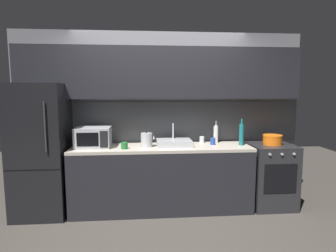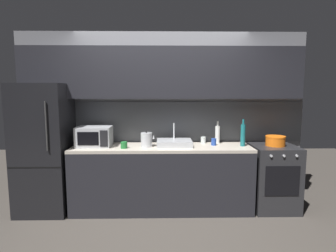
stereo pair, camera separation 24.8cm
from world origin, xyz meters
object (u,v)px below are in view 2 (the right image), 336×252
at_px(mug_blue, 214,142).
at_px(mug_clear, 203,140).
at_px(oven_range, 273,177).
at_px(refrigerator, 44,148).
at_px(kettle, 147,140).
at_px(wine_bottle_white, 217,134).
at_px(mug_green, 124,145).
at_px(microwave, 94,136).
at_px(wine_bottle_teal, 243,135).
at_px(cooking_pot, 275,141).

relative_size(mug_blue, mug_clear, 1.03).
bearing_deg(oven_range, refrigerator, 179.98).
height_order(refrigerator, mug_blue, refrigerator).
relative_size(kettle, mug_blue, 2.27).
height_order(oven_range, mug_clear, mug_clear).
relative_size(wine_bottle_white, mug_green, 3.67).
height_order(kettle, mug_clear, kettle).
bearing_deg(mug_clear, kettle, -163.46).
distance_m(oven_range, mug_clear, 1.10).
distance_m(wine_bottle_white, mug_clear, 0.22).
bearing_deg(mug_blue, oven_range, -3.89).
relative_size(microwave, wine_bottle_white, 1.42).
xyz_separation_m(oven_range, kettle, (-1.77, -0.03, 0.55)).
bearing_deg(mug_clear, mug_green, -162.74).
distance_m(microwave, mug_blue, 1.65).
distance_m(microwave, mug_green, 0.46).
height_order(kettle, mug_blue, kettle).
bearing_deg(mug_clear, wine_bottle_teal, -23.56).
bearing_deg(kettle, mug_green, -160.76).
distance_m(kettle, mug_blue, 0.94).
relative_size(wine_bottle_white, wine_bottle_teal, 0.87).
bearing_deg(wine_bottle_white, mug_green, -165.65).
relative_size(refrigerator, wine_bottle_teal, 4.71).
bearing_deg(wine_bottle_teal, mug_green, -175.76).
bearing_deg(refrigerator, wine_bottle_white, 4.78).
bearing_deg(refrigerator, cooking_pot, 0.00).
distance_m(mug_green, mug_clear, 1.15).
bearing_deg(wine_bottle_teal, cooking_pot, 1.63).
bearing_deg(mug_green, oven_range, 3.64).
relative_size(microwave, mug_blue, 4.85).
height_order(oven_range, mug_blue, mug_blue).
bearing_deg(mug_green, cooking_pot, 3.66).
height_order(oven_range, wine_bottle_teal, wine_bottle_teal).
bearing_deg(wine_bottle_white, kettle, -167.10).
xyz_separation_m(kettle, mug_clear, (0.81, 0.24, -0.05)).
distance_m(refrigerator, microwave, 0.70).
distance_m(wine_bottle_white, mug_green, 1.35).
bearing_deg(mug_blue, cooking_pot, -3.76).
xyz_separation_m(refrigerator, kettle, (1.40, -0.03, 0.12)).
bearing_deg(mug_green, wine_bottle_teal, 4.24).
bearing_deg(refrigerator, mug_clear, 5.43).
bearing_deg(wine_bottle_teal, mug_clear, 156.44).
bearing_deg(refrigerator, kettle, -1.25).
height_order(microwave, kettle, microwave).
height_order(refrigerator, wine_bottle_teal, refrigerator).
height_order(mug_green, mug_clear, mug_clear).
bearing_deg(refrigerator, mug_blue, 1.37).
relative_size(mug_green, cooking_pot, 0.33).
bearing_deg(oven_range, cooking_pot, 10.45).
bearing_deg(mug_clear, cooking_pot, -12.21).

